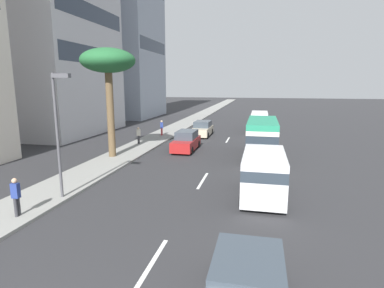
% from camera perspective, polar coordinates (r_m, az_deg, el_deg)
% --- Properties ---
extents(ground_plane, '(198.00, 198.00, 0.00)m').
position_cam_1_polar(ground_plane, '(35.61, 7.04, 1.54)').
color(ground_plane, '#2D2D30').
extents(sidewalk_right, '(162.00, 3.14, 0.15)m').
position_cam_1_polar(sidewalk_right, '(37.06, -4.63, 2.08)').
color(sidewalk_right, gray).
rests_on(sidewalk_right, ground_plane).
extents(lane_stripe_near, '(3.20, 0.16, 0.01)m').
position_cam_1_polar(lane_stripe_near, '(10.94, -7.43, -20.90)').
color(lane_stripe_near, silver).
rests_on(lane_stripe_near, ground_plane).
extents(lane_stripe_mid, '(3.20, 0.16, 0.01)m').
position_cam_1_polar(lane_stripe_mid, '(19.03, 1.98, -6.67)').
color(lane_stripe_mid, silver).
rests_on(lane_stripe_mid, ground_plane).
extents(lane_stripe_far, '(3.20, 0.16, 0.01)m').
position_cam_1_polar(lane_stripe_far, '(32.76, 6.55, 0.75)').
color(lane_stripe_far, silver).
rests_on(lane_stripe_far, ground_plane).
extents(car_lead, '(4.12, 1.94, 1.60)m').
position_cam_1_polar(car_lead, '(8.80, 10.12, -23.88)').
color(car_lead, white).
rests_on(car_lead, ground_plane).
extents(van_second, '(5.31, 2.06, 2.35)m').
position_cam_1_polar(van_second, '(39.01, 12.20, 4.20)').
color(van_second, white).
rests_on(van_second, ground_plane).
extents(minibus_third, '(7.00, 2.42, 2.95)m').
position_cam_1_polar(minibus_third, '(25.62, 12.66, 1.37)').
color(minibus_third, silver).
rests_on(minibus_third, ground_plane).
extents(van_fourth, '(4.75, 2.20, 2.33)m').
position_cam_1_polar(van_fourth, '(16.34, 12.96, -5.06)').
color(van_fourth, silver).
rests_on(van_fourth, ground_plane).
extents(car_fifth, '(4.62, 1.90, 1.65)m').
position_cam_1_polar(car_fifth, '(35.08, 1.93, 2.77)').
color(car_fifth, beige).
rests_on(car_fifth, ground_plane).
extents(car_sixth, '(4.58, 1.80, 1.72)m').
position_cam_1_polar(car_sixth, '(27.37, -1.05, 0.51)').
color(car_sixth, '#A51E1E').
rests_on(car_sixth, ground_plane).
extents(pedestrian_near_lamp, '(0.38, 0.39, 1.59)m').
position_cam_1_polar(pedestrian_near_lamp, '(29.99, -9.74, 1.67)').
color(pedestrian_near_lamp, '#333338').
rests_on(pedestrian_near_lamp, sidewalk_right).
extents(pedestrian_mid_block, '(0.31, 0.37, 1.65)m').
position_cam_1_polar(pedestrian_mid_block, '(34.66, -5.55, 3.08)').
color(pedestrian_mid_block, red).
rests_on(pedestrian_mid_block, sidewalk_right).
extents(pedestrian_by_tree, '(0.30, 0.33, 1.69)m').
position_cam_1_polar(pedestrian_by_tree, '(15.44, -29.48, -8.16)').
color(pedestrian_by_tree, '#333338').
rests_on(pedestrian_by_tree, sidewalk_right).
extents(palm_tree, '(4.07, 4.07, 8.24)m').
position_cam_1_polar(palm_tree, '(24.84, -15.09, 13.96)').
color(palm_tree, brown).
rests_on(palm_tree, sidewalk_right).
extents(street_lamp, '(0.24, 0.97, 6.13)m').
position_cam_1_polar(street_lamp, '(16.37, -23.22, 3.84)').
color(street_lamp, '#4C4C51').
rests_on(street_lamp, sidewalk_right).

